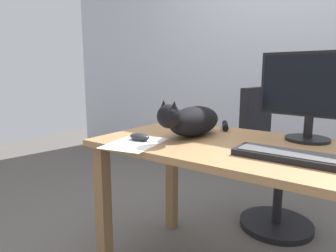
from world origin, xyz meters
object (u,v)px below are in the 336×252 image
keyboard (294,156)px  office_chair (272,167)px  cat (192,121)px  monitor (311,93)px  computer_mouse (140,137)px

keyboard → office_chair: bearing=110.8°
cat → monitor: bearing=25.6°
computer_mouse → office_chair: bearing=69.3°
cat → computer_mouse: cat is taller
monitor → keyboard: monitor is taller
office_chair → computer_mouse: bearing=-110.7°
keyboard → computer_mouse: 0.68m
keyboard → cat: 0.54m
office_chair → monitor: 0.78m
office_chair → keyboard: 0.96m
office_chair → keyboard: (0.32, -0.84, 0.33)m
monitor → computer_mouse: (-0.64, -0.46, -0.21)m
office_chair → keyboard: bearing=-69.2°
monitor → keyboard: 0.43m
office_chair → cat: bearing=-106.0°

